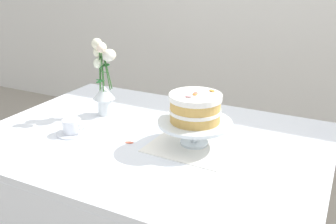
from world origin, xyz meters
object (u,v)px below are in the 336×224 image
object	(u,v)px
flower_vase	(104,78)
teacup	(72,128)
layer_cake	(195,108)
dining_table	(149,159)
cake_stand	(195,125)

from	to	relation	value
flower_vase	teacup	bearing A→B (deg)	-88.30
layer_cake	flower_vase	size ratio (longest dim) A/B	0.56
dining_table	flower_vase	bearing A→B (deg)	154.57
dining_table	cake_stand	xyz separation A→B (m)	(0.19, 0.04, 0.18)
dining_table	flower_vase	world-z (taller)	flower_vase
layer_cake	teacup	bearing A→B (deg)	-164.66
dining_table	cake_stand	distance (m)	0.26
dining_table	teacup	distance (m)	0.35
cake_stand	dining_table	bearing A→B (deg)	-168.27
teacup	cake_stand	bearing A→B (deg)	15.34
layer_cake	flower_vase	bearing A→B (deg)	167.50
dining_table	layer_cake	world-z (taller)	layer_cake
dining_table	teacup	size ratio (longest dim) A/B	10.34
cake_stand	flower_vase	world-z (taller)	flower_vase
dining_table	teacup	world-z (taller)	teacup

